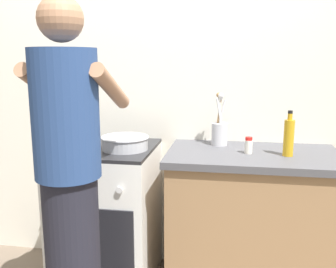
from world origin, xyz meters
The scene contains 9 objects.
back_wall centered at (0.20, 0.50, 1.25)m, with size 3.20×0.10×2.50m.
countertop centered at (0.55, 0.15, 0.45)m, with size 1.00×0.60×0.90m.
stove_range centered at (-0.35, 0.15, 0.45)m, with size 0.60×0.62×0.90m.
pot centered at (-0.49, 0.11, 0.97)m, with size 0.24×0.17×0.13m.
mixing_bowl centered at (-0.21, 0.11, 0.94)m, with size 0.29×0.29×0.08m.
utensil_crock centered at (0.35, 0.32, 1.00)m, with size 0.10×0.10×0.33m.
spice_bottle centered at (0.52, 0.13, 0.95)m, with size 0.04×0.04×0.10m.
oil_bottle centered at (0.73, 0.11, 1.01)m, with size 0.06×0.06×0.26m.
person centered at (-0.32, -0.45, 0.86)m, with size 0.41×0.50×1.70m.
Camera 1 is at (0.40, -2.00, 1.43)m, focal length 39.93 mm.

